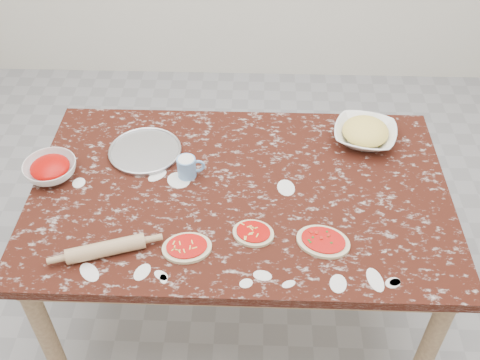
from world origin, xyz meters
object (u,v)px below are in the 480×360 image
at_px(worktable, 240,205).
at_px(rolling_pin, 106,249).
at_px(cheese_bowl, 365,135).
at_px(sauce_bowl, 51,170).
at_px(flour_mug, 187,167).
at_px(pizza_tray, 145,151).

bearing_deg(worktable, rolling_pin, -143.30).
xyz_separation_m(worktable, cheese_bowl, (0.51, 0.31, 0.11)).
relative_size(sauce_bowl, flour_mug, 1.87).
bearing_deg(flour_mug, cheese_bowl, 18.50).
height_order(worktable, flour_mug, flour_mug).
height_order(worktable, cheese_bowl, cheese_bowl).
xyz_separation_m(sauce_bowl, flour_mug, (0.53, 0.02, 0.01)).
distance_m(sauce_bowl, flour_mug, 0.53).
xyz_separation_m(pizza_tray, sauce_bowl, (-0.34, -0.15, 0.03)).
bearing_deg(flour_mug, sauce_bowl, -177.82).
bearing_deg(flour_mug, pizza_tray, 145.18).
relative_size(worktable, flour_mug, 14.67).
height_order(pizza_tray, flour_mug, flour_mug).
relative_size(worktable, pizza_tray, 5.50).
xyz_separation_m(worktable, sauce_bowl, (-0.74, 0.05, 0.11)).
distance_m(flour_mug, rolling_pin, 0.47).
bearing_deg(sauce_bowl, flour_mug, 2.18).
height_order(sauce_bowl, rolling_pin, sauce_bowl).
height_order(flour_mug, rolling_pin, flour_mug).
relative_size(worktable, rolling_pin, 6.03).
distance_m(worktable, pizza_tray, 0.46).
distance_m(worktable, cheese_bowl, 0.61).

